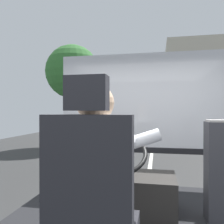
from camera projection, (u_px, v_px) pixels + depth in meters
ground at (152, 149)px, 10.48m from camera, size 18.00×44.00×0.06m
driver_seat at (92, 211)px, 1.29m from camera, size 0.48×0.48×1.27m
bus_driver at (98, 170)px, 1.40m from camera, size 0.79×0.55×0.84m
steering_console at (124, 191)px, 2.48m from camera, size 1.10×1.02×0.86m
fare_box at (218, 171)px, 2.25m from camera, size 0.22×0.26×1.00m
windshield_panel at (142, 114)px, 3.43m from camera, size 2.50×0.08×1.48m
street_tree at (73, 73)px, 10.97m from camera, size 2.54×2.54×4.84m
parked_car_charcoal at (213, 124)px, 17.79m from camera, size 1.87×4.41×1.25m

